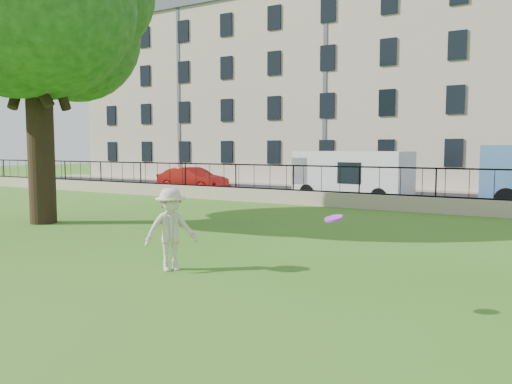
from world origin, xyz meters
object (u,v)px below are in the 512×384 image
Objects in this scene: frisbee at (334,218)px; man at (171,229)px; red_sedan at (193,180)px; tree at (35,2)px; white_van at (352,175)px.

man is at bearing 167.12° from frisbee.
man is 6.17× the size of frisbee.
red_sedan is (-14.41, 15.28, -0.74)m from frisbee.
red_sedan is (-2.67, 11.52, -6.40)m from tree.
white_van reaches higher than frisbee.
tree reaches higher than frisbee.
tree is 15.18m from white_van.
tree is 39.22× the size of frisbee.
man is at bearing -140.80° from red_sedan.
tree is 2.51× the size of red_sedan.
tree is at bearing 102.60° from man.
white_van is (-1.73, 15.41, 0.32)m from man.
frisbee is 0.06× the size of red_sedan.
tree is 13.56m from frisbee.
white_van reaches higher than red_sedan.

